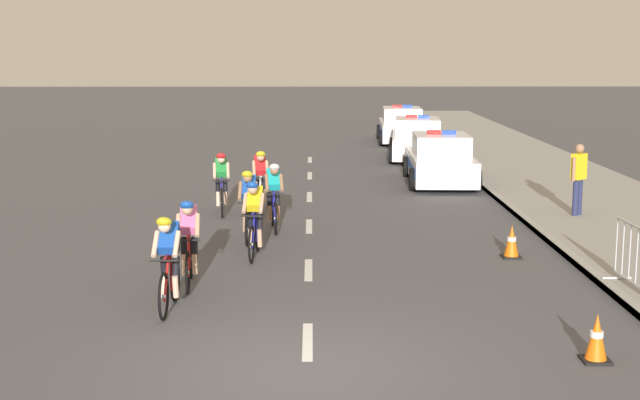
{
  "coord_description": "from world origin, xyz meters",
  "views": [
    {
      "loc": [
        0.06,
        -10.73,
        4.02
      ],
      "look_at": [
        0.22,
        6.2,
        1.1
      ],
      "focal_mm": 50.13,
      "sensor_mm": 36.0,
      "label": 1
    }
  ],
  "objects_px": {
    "cyclist_sixth": "(221,182)",
    "traffic_cone_mid": "(597,338)",
    "cyclist_fifth": "(274,195)",
    "police_car_third": "(402,126)",
    "cyclist_third": "(255,217)",
    "cyclist_seventh": "(260,180)",
    "police_car_second": "(417,140)",
    "cyclist_lead": "(168,261)",
    "spectator_closest": "(579,174)",
    "cyclist_fourth": "(249,204)",
    "traffic_cone_near": "(512,242)",
    "cyclist_second": "(189,241)",
    "police_car_nearest": "(440,161)"
  },
  "relations": [
    {
      "from": "cyclist_sixth",
      "to": "cyclist_second",
      "type": "bearing_deg",
      "value": -89.09
    },
    {
      "from": "cyclist_fifth",
      "to": "cyclist_sixth",
      "type": "distance_m",
      "value": 2.37
    },
    {
      "from": "cyclist_third",
      "to": "spectator_closest",
      "type": "xyz_separation_m",
      "value": [
        7.31,
        3.68,
        0.3
      ]
    },
    {
      "from": "police_car_second",
      "to": "spectator_closest",
      "type": "bearing_deg",
      "value": -78.24
    },
    {
      "from": "police_car_second",
      "to": "spectator_closest",
      "type": "height_order",
      "value": "spectator_closest"
    },
    {
      "from": "cyclist_seventh",
      "to": "police_car_second",
      "type": "distance_m",
      "value": 11.51
    },
    {
      "from": "cyclist_second",
      "to": "spectator_closest",
      "type": "height_order",
      "value": "spectator_closest"
    },
    {
      "from": "cyclist_sixth",
      "to": "traffic_cone_mid",
      "type": "bearing_deg",
      "value": -60.51
    },
    {
      "from": "cyclist_fifth",
      "to": "cyclist_seventh",
      "type": "distance_m",
      "value": 2.38
    },
    {
      "from": "cyclist_third",
      "to": "cyclist_seventh",
      "type": "bearing_deg",
      "value": 91.93
    },
    {
      "from": "police_car_third",
      "to": "traffic_cone_mid",
      "type": "height_order",
      "value": "police_car_third"
    },
    {
      "from": "cyclist_second",
      "to": "police_car_third",
      "type": "height_order",
      "value": "police_car_third"
    },
    {
      "from": "cyclist_lead",
      "to": "cyclist_second",
      "type": "height_order",
      "value": "same"
    },
    {
      "from": "cyclist_fifth",
      "to": "traffic_cone_mid",
      "type": "height_order",
      "value": "cyclist_fifth"
    },
    {
      "from": "cyclist_fifth",
      "to": "traffic_cone_near",
      "type": "height_order",
      "value": "cyclist_fifth"
    },
    {
      "from": "traffic_cone_near",
      "to": "spectator_closest",
      "type": "xyz_separation_m",
      "value": [
        2.37,
        3.76,
        0.77
      ]
    },
    {
      "from": "cyclist_second",
      "to": "cyclist_sixth",
      "type": "xyz_separation_m",
      "value": [
        -0.1,
        6.61,
        0.0
      ]
    },
    {
      "from": "cyclist_seventh",
      "to": "spectator_closest",
      "type": "distance_m",
      "value": 7.58
    },
    {
      "from": "cyclist_lead",
      "to": "spectator_closest",
      "type": "height_order",
      "value": "spectator_closest"
    },
    {
      "from": "cyclist_lead",
      "to": "cyclist_third",
      "type": "height_order",
      "value": "same"
    },
    {
      "from": "cyclist_lead",
      "to": "cyclist_fourth",
      "type": "relative_size",
      "value": 1.0
    },
    {
      "from": "cyclist_fourth",
      "to": "cyclist_sixth",
      "type": "relative_size",
      "value": 1.0
    },
    {
      "from": "cyclist_second",
      "to": "traffic_cone_mid",
      "type": "height_order",
      "value": "cyclist_second"
    },
    {
      "from": "cyclist_second",
      "to": "traffic_cone_near",
      "type": "height_order",
      "value": "cyclist_second"
    },
    {
      "from": "police_car_nearest",
      "to": "traffic_cone_near",
      "type": "bearing_deg",
      "value": -89.79
    },
    {
      "from": "traffic_cone_near",
      "to": "cyclist_fourth",
      "type": "bearing_deg",
      "value": 163.46
    },
    {
      "from": "police_car_third",
      "to": "traffic_cone_near",
      "type": "relative_size",
      "value": 6.98
    },
    {
      "from": "cyclist_lead",
      "to": "cyclist_seventh",
      "type": "bearing_deg",
      "value": 83.7
    },
    {
      "from": "cyclist_sixth",
      "to": "police_car_second",
      "type": "xyz_separation_m",
      "value": [
        5.99,
        10.71,
        -0.11
      ]
    },
    {
      "from": "police_car_second",
      "to": "cyclist_seventh",
      "type": "bearing_deg",
      "value": -116.16
    },
    {
      "from": "cyclist_third",
      "to": "traffic_cone_mid",
      "type": "xyz_separation_m",
      "value": [
        4.77,
        -5.83,
        -0.48
      ]
    },
    {
      "from": "cyclist_seventh",
      "to": "cyclist_sixth",
      "type": "bearing_deg",
      "value": -157.23
    },
    {
      "from": "cyclist_fourth",
      "to": "traffic_cone_near",
      "type": "height_order",
      "value": "cyclist_fourth"
    },
    {
      "from": "police_car_second",
      "to": "cyclist_fourth",
      "type": "bearing_deg",
      "value": -110.39
    },
    {
      "from": "cyclist_lead",
      "to": "cyclist_second",
      "type": "xyz_separation_m",
      "value": [
        0.12,
        1.42,
        0.0
      ]
    },
    {
      "from": "cyclist_fifth",
      "to": "cyclist_lead",
      "type": "bearing_deg",
      "value": -102.59
    },
    {
      "from": "cyclist_sixth",
      "to": "police_car_nearest",
      "type": "bearing_deg",
      "value": 38.84
    },
    {
      "from": "cyclist_lead",
      "to": "traffic_cone_near",
      "type": "relative_size",
      "value": 2.69
    },
    {
      "from": "cyclist_fifth",
      "to": "police_car_third",
      "type": "distance_m",
      "value": 18.87
    },
    {
      "from": "cyclist_fourth",
      "to": "spectator_closest",
      "type": "relative_size",
      "value": 1.03
    },
    {
      "from": "cyclist_sixth",
      "to": "traffic_cone_mid",
      "type": "xyz_separation_m",
      "value": [
        5.85,
        -10.34,
        -0.48
      ]
    },
    {
      "from": "cyclist_fourth",
      "to": "traffic_cone_near",
      "type": "bearing_deg",
      "value": -16.54
    },
    {
      "from": "cyclist_third",
      "to": "police_car_third",
      "type": "bearing_deg",
      "value": 76.75
    },
    {
      "from": "police_car_nearest",
      "to": "traffic_cone_near",
      "type": "relative_size",
      "value": 6.98
    },
    {
      "from": "cyclist_seventh",
      "to": "police_car_second",
      "type": "xyz_separation_m",
      "value": [
        5.07,
        10.33,
        -0.11
      ]
    },
    {
      "from": "cyclist_third",
      "to": "cyclist_sixth",
      "type": "height_order",
      "value": "same"
    },
    {
      "from": "cyclist_lead",
      "to": "cyclist_third",
      "type": "bearing_deg",
      "value": 72.77
    },
    {
      "from": "cyclist_fifth",
      "to": "traffic_cone_mid",
      "type": "xyz_separation_m",
      "value": [
        4.5,
        -8.38,
        -0.48
      ]
    },
    {
      "from": "cyclist_fourth",
      "to": "cyclist_third",
      "type": "bearing_deg",
      "value": -81.65
    },
    {
      "from": "cyclist_third",
      "to": "cyclist_fifth",
      "type": "height_order",
      "value": "same"
    }
  ]
}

